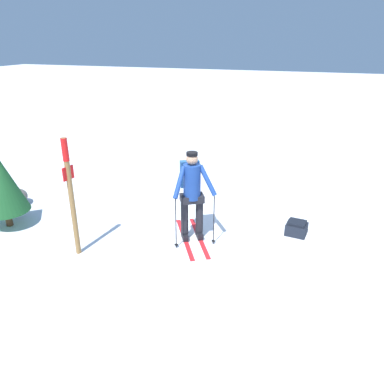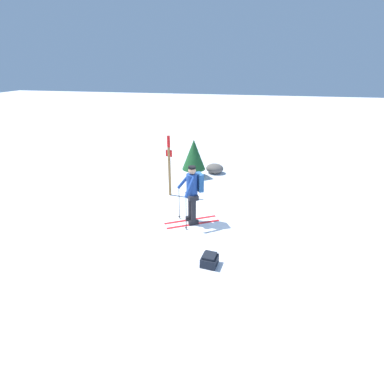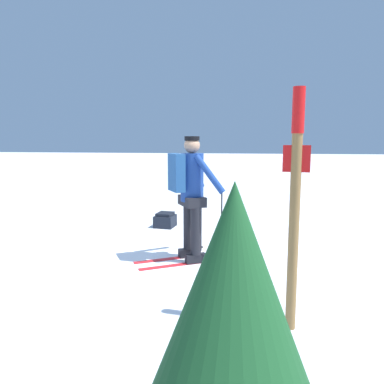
# 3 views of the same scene
# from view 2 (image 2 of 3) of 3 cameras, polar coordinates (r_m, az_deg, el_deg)

# --- Properties ---
(ground_plane) EXTENTS (80.00, 80.00, 0.00)m
(ground_plane) POSITION_cam_2_polar(r_m,az_deg,el_deg) (9.15, 2.46, -6.36)
(ground_plane) COLOR white
(skier) EXTENTS (1.65, 1.18, 1.82)m
(skier) POSITION_cam_2_polar(r_m,az_deg,el_deg) (8.86, 0.15, 0.21)
(skier) COLOR red
(skier) RESTS_ON ground_plane
(dropped_backpack) EXTENTS (0.42, 0.45, 0.29)m
(dropped_backpack) POSITION_cam_2_polar(r_m,az_deg,el_deg) (7.46, 3.35, -12.81)
(dropped_backpack) COLOR black
(dropped_backpack) RESTS_ON ground_plane
(trail_marker) EXTENTS (0.24, 0.11, 2.23)m
(trail_marker) POSITION_cam_2_polar(r_m,az_deg,el_deg) (10.73, -4.37, 5.84)
(trail_marker) COLOR olive
(trail_marker) RESTS_ON ground_plane
(rock_boulder) EXTENTS (0.77, 0.66, 0.43)m
(rock_boulder) POSITION_cam_2_polar(r_m,az_deg,el_deg) (13.37, 4.34, 4.49)
(rock_boulder) COLOR #5B5651
(rock_boulder) RESTS_ON ground_plane
(pine_tree) EXTENTS (0.98, 0.98, 1.63)m
(pine_tree) POSITION_cam_2_polar(r_m,az_deg,el_deg) (12.64, 0.34, 7.14)
(pine_tree) COLOR #4C331E
(pine_tree) RESTS_ON ground_plane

